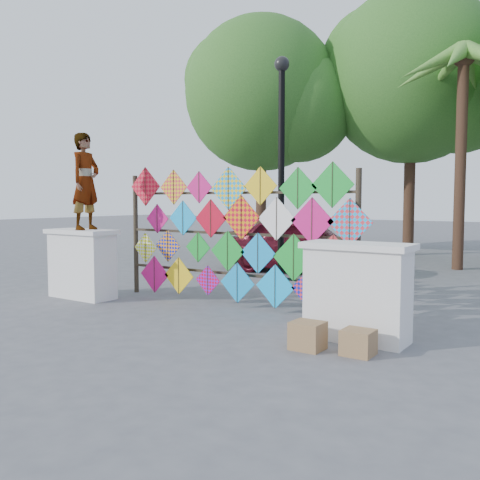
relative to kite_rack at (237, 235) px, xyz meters
The scene contains 12 objects.
ground 1.43m from the kite_rack, 102.45° to the right, with size 80.00×80.00×0.00m, color slate.
parapet_left 3.06m from the kite_rack, 162.01° to the right, with size 1.40×0.65×1.28m.
parapet_right 2.76m from the kite_rack, 20.09° to the right, with size 1.40×0.65×1.28m.
kite_rack is the anchor object (origin of this frame).
tree_west 10.34m from the kite_rack, 118.79° to the left, with size 5.85×5.20×8.01m.
tree_mid 11.26m from the kite_rack, 90.30° to the left, with size 6.30×5.60×8.61m.
palm_tree 8.42m from the kite_rack, 74.33° to the left, with size 3.62×3.62×5.83m.
vendor_woman 3.02m from the kite_rack, 161.09° to the right, with size 0.64×0.42×1.77m, color #99999E.
sedan 4.67m from the kite_rack, 103.88° to the left, with size 1.65×4.10×1.40m, color #4E0D19.
lamppost 1.95m from the kite_rack, 83.76° to the left, with size 0.28×0.28×4.46m.
cardboard_box_near 2.96m from the kite_rack, 37.06° to the right, with size 0.38×0.34×0.34m, color #A0764D.
cardboard_box_far 3.38m from the kite_rack, 28.86° to the right, with size 0.36×0.33×0.30m, color #A0764D.
Camera 1 is at (5.29, -6.73, 1.84)m, focal length 40.00 mm.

